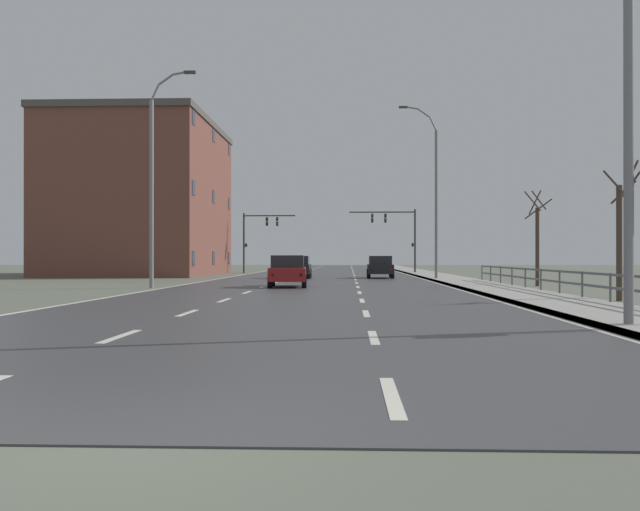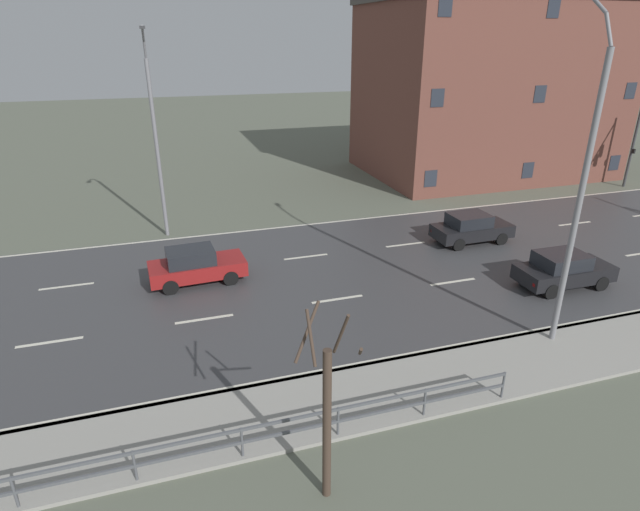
% 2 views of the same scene
% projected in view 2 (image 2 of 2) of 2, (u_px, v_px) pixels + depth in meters
% --- Properties ---
extents(ground_plane, '(160.00, 160.00, 0.12)m').
position_uv_depth(ground_plane, '(567.00, 244.00, 27.18)').
color(ground_plane, '#5B6051').
extents(street_lamp_midground, '(2.53, 0.24, 11.39)m').
position_uv_depth(street_lamp_midground, '(578.00, 188.00, 16.39)').
color(street_lamp_midground, slate).
rests_on(street_lamp_midground, ground).
extents(street_lamp_left_bank, '(2.24, 0.24, 10.47)m').
position_uv_depth(street_lamp_left_bank, '(156.00, 140.00, 26.15)').
color(street_lamp_left_bank, slate).
rests_on(street_lamp_left_bank, ground).
extents(car_near_left, '(2.01, 4.19, 1.57)m').
position_uv_depth(car_near_left, '(196.00, 265.00, 22.54)').
color(car_near_left, maroon).
rests_on(car_near_left, ground).
extents(car_far_right, '(1.88, 4.12, 1.57)m').
position_uv_depth(car_far_right, '(471.00, 228.00, 26.95)').
color(car_far_right, black).
rests_on(car_far_right, ground).
extents(car_near_right, '(1.87, 4.12, 1.57)m').
position_uv_depth(car_near_right, '(563.00, 269.00, 22.14)').
color(car_near_right, black).
rests_on(car_near_right, ground).
extents(brick_building, '(12.17, 17.94, 12.70)m').
position_uv_depth(brick_building, '(487.00, 88.00, 39.37)').
color(brick_building, brown).
rests_on(brick_building, ground).
extents(bare_tree_mid, '(1.56, 1.65, 4.94)m').
position_uv_depth(bare_tree_mid, '(328.00, 415.00, 11.38)').
color(bare_tree_mid, '#423328').
rests_on(bare_tree_mid, ground).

